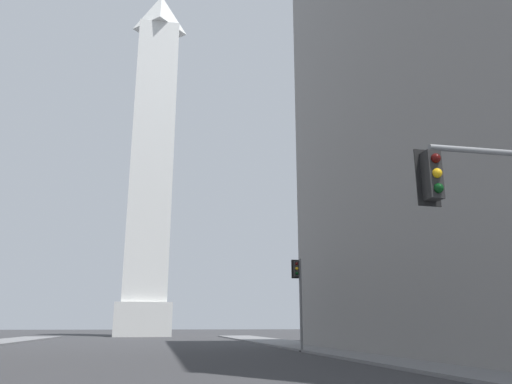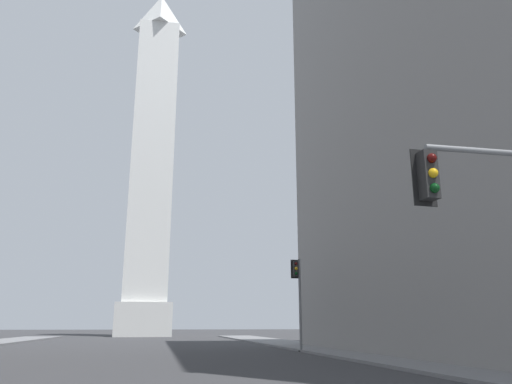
# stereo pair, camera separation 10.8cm
# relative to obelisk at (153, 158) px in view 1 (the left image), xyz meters

# --- Properties ---
(sidewalk_right) EXTENTS (5.00, 99.72, 0.15)m
(sidewalk_right) POSITION_rel_obelisk_xyz_m (14.02, -53.19, -29.59)
(sidewalk_right) COLOR slate
(sidewalk_right) RESTS_ON ground_plane
(obelisk) EXTENTS (8.68, 8.68, 61.86)m
(obelisk) POSITION_rel_obelisk_xyz_m (0.00, 0.00, 0.00)
(obelisk) COLOR silver
(obelisk) RESTS_ON ground_plane
(traffic_light_mid_right) EXTENTS (0.78, 0.50, 6.32)m
(traffic_light_mid_right) POSITION_rel_obelisk_xyz_m (11.49, -49.12, -25.51)
(traffic_light_mid_right) COLOR slate
(traffic_light_mid_right) RESTS_ON ground_plane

